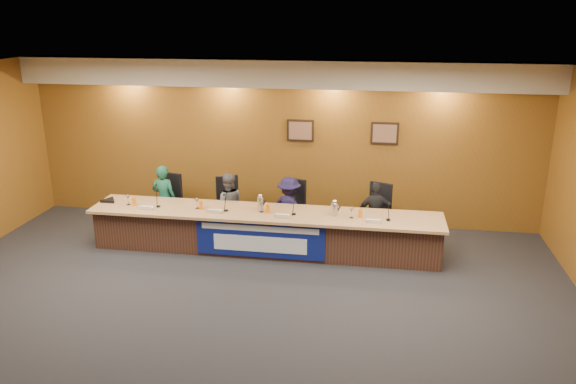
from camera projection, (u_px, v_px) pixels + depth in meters
name	position (u px, v px, depth m)	size (l,w,h in m)	color
floor	(230.00, 321.00, 7.69)	(10.00, 10.00, 0.00)	black
ceiling	(222.00, 85.00, 6.70)	(10.00, 8.00, 0.04)	silver
wall_back	(280.00, 142.00, 10.95)	(10.00, 0.04, 3.20)	brown
soffit	(278.00, 73.00, 10.30)	(10.00, 0.50, 0.50)	beige
dais_body	(265.00, 232.00, 9.83)	(6.00, 0.80, 0.70)	#402519
dais_top	(264.00, 213.00, 9.67)	(6.10, 0.95, 0.05)	#AC7F51
banner	(260.00, 239.00, 9.43)	(2.20, 0.02, 0.65)	navy
banner_text_upper	(260.00, 229.00, 9.36)	(2.00, 0.01, 0.10)	silver
banner_text_lower	(260.00, 244.00, 9.45)	(1.60, 0.01, 0.28)	silver
wall_photo_left	(300.00, 131.00, 10.78)	(0.52, 0.04, 0.42)	black
wall_photo_right	(385.00, 133.00, 10.54)	(0.52, 0.04, 0.42)	black
panelist_a	(164.00, 199.00, 10.62)	(0.48, 0.31, 1.31)	#16523C
panelist_b	(228.00, 205.00, 10.44)	(0.59, 0.46, 1.21)	#55555A
panelist_c	(289.00, 208.00, 10.27)	(0.77, 0.44, 1.19)	#151135
panelist_d	(375.00, 214.00, 10.03)	(0.68, 0.28, 1.16)	black
office_chair_a	(167.00, 206.00, 10.76)	(0.48, 0.48, 0.08)	black
office_chair_b	(230.00, 209.00, 10.57)	(0.48, 0.48, 0.08)	black
office_chair_c	(290.00, 213.00, 10.40)	(0.48, 0.48, 0.08)	black
office_chair_d	(375.00, 217.00, 10.16)	(0.48, 0.48, 0.08)	black
nameplate_a	(145.00, 208.00, 9.72)	(0.24, 0.06, 0.09)	white
microphone_a	(158.00, 206.00, 9.89)	(0.07, 0.07, 0.02)	black
juice_glass_a	(134.00, 202.00, 9.92)	(0.06, 0.06, 0.15)	#FF7200
water_glass_a	(128.00, 200.00, 9.97)	(0.08, 0.08, 0.18)	silver
nameplate_b	(214.00, 211.00, 9.55)	(0.24, 0.06, 0.09)	white
microphone_b	(226.00, 210.00, 9.68)	(0.07, 0.07, 0.02)	black
juice_glass_b	(201.00, 205.00, 9.74)	(0.06, 0.06, 0.15)	#FF7200
water_glass_b	(197.00, 204.00, 9.78)	(0.08, 0.08, 0.18)	silver
nameplate_c	(281.00, 216.00, 9.33)	(0.24, 0.06, 0.09)	white
microphone_c	(294.00, 214.00, 9.51)	(0.07, 0.07, 0.02)	black
juice_glass_c	(268.00, 209.00, 9.57)	(0.06, 0.06, 0.15)	#FF7200
water_glass_c	(261.00, 207.00, 9.60)	(0.08, 0.08, 0.18)	silver
nameplate_d	(374.00, 221.00, 9.10)	(0.24, 0.06, 0.09)	white
microphone_d	(388.00, 220.00, 9.26)	(0.07, 0.07, 0.02)	black
juice_glass_d	(360.00, 214.00, 9.35)	(0.06, 0.06, 0.15)	#FF7200
water_glass_d	(352.00, 213.00, 9.34)	(0.08, 0.08, 0.18)	silver
carafe_mid	(260.00, 204.00, 9.64)	(0.11, 0.11, 0.25)	silver
carafe_right	(334.00, 209.00, 9.44)	(0.13, 0.13, 0.22)	silver
speakerphone	(109.00, 200.00, 10.15)	(0.32, 0.32, 0.05)	black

